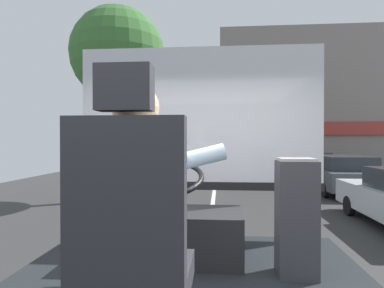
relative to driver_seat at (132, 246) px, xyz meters
name	(u,v)px	position (x,y,z in m)	size (l,w,h in m)	color
ground	(214,197)	(0.16, 9.21, -1.38)	(18.00, 44.00, 0.06)	#2F2F2F
driver_seat	(132,246)	(0.00, 0.00, 0.00)	(0.48, 0.48, 1.28)	black
bus_driver	(139,195)	(0.00, 0.11, 0.20)	(0.83, 0.56, 0.82)	black
steering_console	(175,233)	(0.00, 1.29, -0.31)	(1.10, 0.97, 0.83)	black
fare_box	(296,217)	(0.92, 1.06, -0.11)	(0.27, 0.25, 0.85)	#333338
windshield_panel	(200,134)	(0.16, 2.03, 0.51)	(2.50, 0.08, 1.48)	silver
street_tree	(118,55)	(-2.71, 8.27, 3.01)	(2.81, 2.81, 5.80)	#4C3828
shop_building	(344,108)	(7.06, 17.02, 2.22)	(13.42, 5.78, 7.15)	gray
parked_car_charcoal	(341,173)	(4.54, 10.39, -0.70)	(1.90, 3.97, 1.27)	#474C51
parked_car_red	(309,164)	(4.67, 15.00, -0.73)	(1.76, 4.11, 1.22)	maroon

